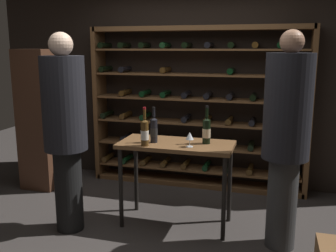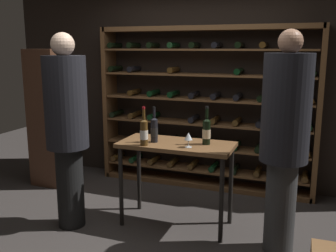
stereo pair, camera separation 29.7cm
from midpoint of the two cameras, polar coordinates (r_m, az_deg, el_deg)
The scene contains 11 objects.
ground_plane at distance 3.90m, azimuth -4.68°, elevation -16.09°, with size 9.51×9.51×0.00m, color #383330.
back_wall at distance 5.14m, azimuth 2.01°, elevation 7.59°, with size 5.59×0.10×2.90m, color black.
wine_rack at distance 4.96m, azimuth 2.67°, elevation 2.50°, with size 2.81×0.32×2.07m.
tasting_table at distance 3.86m, azimuth -0.97°, elevation -4.13°, with size 1.14×0.53×0.87m.
person_guest_blue_shirt at distance 3.45m, azimuth 14.89°, elevation -0.81°, with size 0.41×0.41×1.96m.
person_host_in_suit at distance 3.85m, azimuth -17.23°, elevation 0.20°, with size 0.42×0.42×1.95m.
display_cabinet at distance 5.22m, azimuth -20.29°, elevation 0.81°, with size 0.44×0.36×1.79m, color #4C2D1E.
wine_bottle_amber_reserve at distance 3.78m, azimuth 3.52°, elevation -0.66°, with size 0.08×0.08×0.38m.
wine_bottle_gold_foil at distance 3.83m, azimuth -4.34°, elevation -0.57°, with size 0.07×0.07×0.36m.
wine_bottle_red_label at distance 3.70m, azimuth -5.80°, elevation -0.95°, with size 0.08×0.08×0.38m.
wine_glass_stemmed_center at distance 3.65m, azimuth 0.92°, elevation -1.59°, with size 0.08×0.08×0.15m.
Camera 1 is at (1.10, -3.27, 1.81)m, focal length 40.93 mm.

